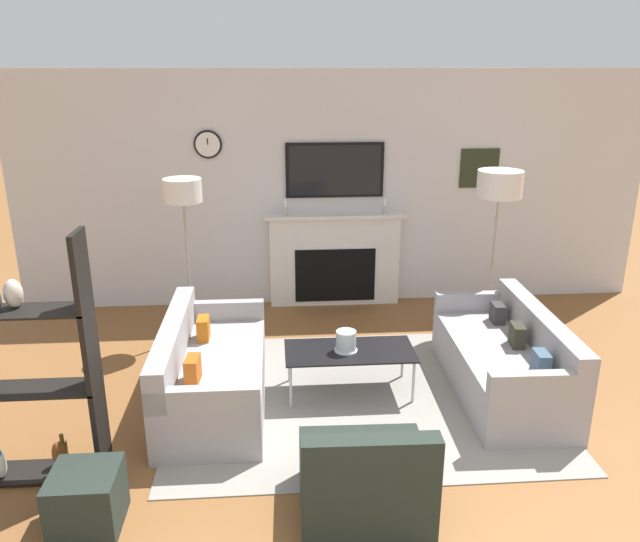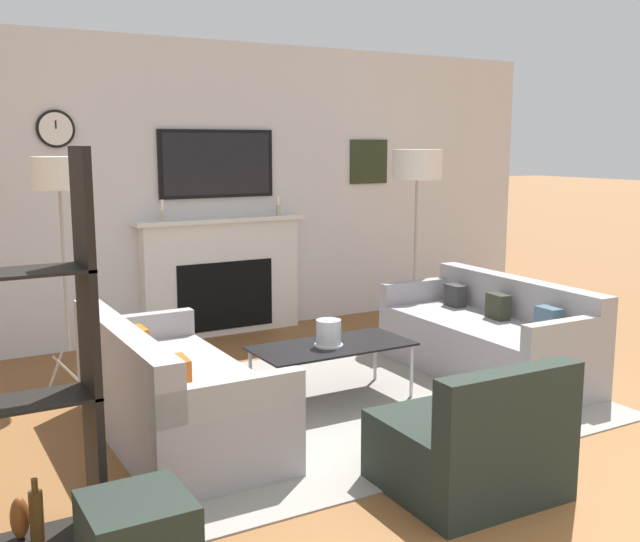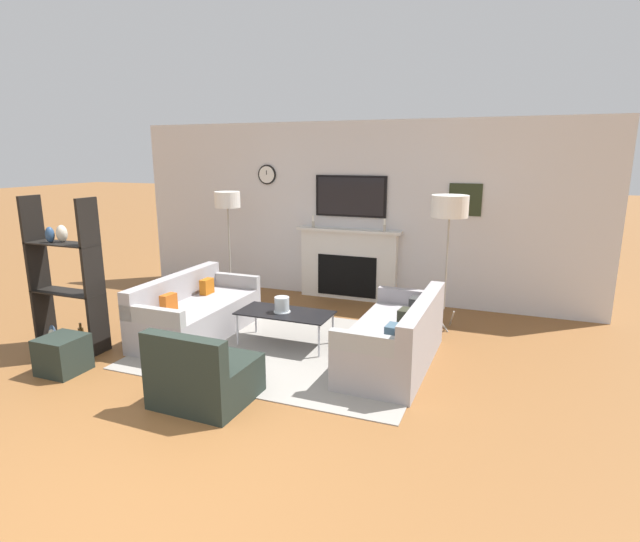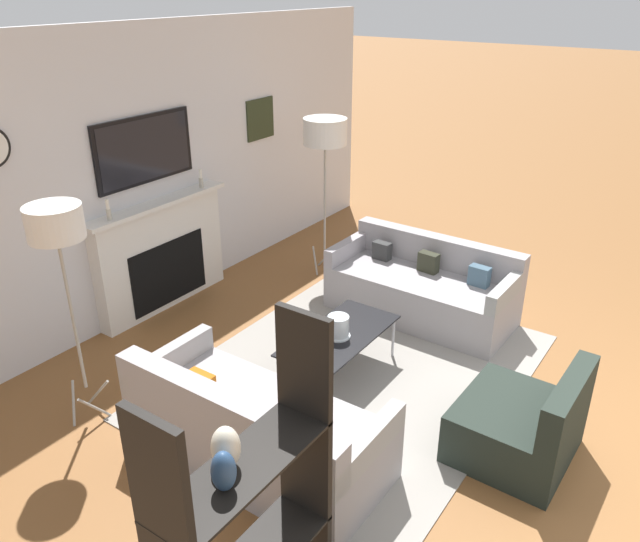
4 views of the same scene
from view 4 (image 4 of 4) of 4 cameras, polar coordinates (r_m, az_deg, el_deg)
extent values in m
cube|color=silver|center=(6.17, -15.80, 8.52)|extent=(7.31, 0.07, 2.70)
cube|color=silver|center=(6.36, -14.27, 1.30)|extent=(1.52, 0.16, 1.06)
cube|color=black|center=(6.36, -13.61, -0.13)|extent=(0.94, 0.01, 0.64)
cube|color=silver|center=(6.15, -14.68, 5.95)|extent=(1.64, 0.22, 0.04)
cylinder|color=#B2AD9E|center=(5.77, -18.74, 4.92)|extent=(0.04, 0.04, 0.10)
cylinder|color=white|center=(5.74, -18.87, 5.80)|extent=(0.03, 0.03, 0.09)
cylinder|color=#B2AD9E|center=(6.47, -10.81, 7.93)|extent=(0.04, 0.04, 0.10)
cylinder|color=white|center=(6.44, -10.88, 8.73)|extent=(0.03, 0.03, 0.09)
cube|color=black|center=(6.07, -15.77, 10.65)|extent=(1.12, 0.04, 0.62)
cube|color=black|center=(6.06, -15.65, 10.63)|extent=(1.04, 0.01, 0.56)
cube|color=#272F1B|center=(7.24, -5.49, 13.67)|extent=(0.45, 0.02, 0.45)
cube|color=gray|center=(5.31, 3.09, -9.42)|extent=(3.16, 2.48, 0.01)
cube|color=#9C9799|center=(4.39, -5.59, -14.69)|extent=(0.82, 1.77, 0.42)
cube|color=#9C9799|center=(3.97, -8.89, -12.96)|extent=(0.17, 1.77, 0.32)
cube|color=#9B9999|center=(4.70, -13.64, -7.82)|extent=(0.81, 0.10, 0.18)
cube|color=#9C9A97|center=(3.82, 4.22, -15.80)|extent=(0.81, 0.10, 0.18)
cube|color=#B85D14|center=(4.35, -10.83, -10.33)|extent=(0.10, 0.20, 0.20)
cube|color=#B65318|center=(3.93, -2.43, -14.28)|extent=(0.11, 0.21, 0.20)
cube|color=#9C9799|center=(6.14, 9.17, -2.28)|extent=(0.82, 1.77, 0.44)
cube|color=#9C9799|center=(6.24, 10.72, 1.84)|extent=(0.20, 1.76, 0.30)
cube|color=#989997|center=(5.74, 16.75, -1.67)|extent=(0.79, 0.12, 0.18)
cube|color=#A0999E|center=(6.38, 2.74, 2.18)|extent=(0.79, 0.12, 0.18)
cube|color=#415B6E|center=(5.92, 14.36, -0.45)|extent=(0.11, 0.19, 0.19)
cube|color=#2F3123|center=(6.10, 9.88, 0.79)|extent=(0.12, 0.20, 0.19)
cube|color=#333433|center=(6.32, 5.68, 1.87)|extent=(0.11, 0.18, 0.18)
cube|color=#222B25|center=(4.64, 17.35, -13.67)|extent=(0.83, 0.77, 0.38)
cube|color=#222B25|center=(4.38, 21.75, -11.14)|extent=(0.82, 0.16, 0.34)
cube|color=black|center=(5.08, 1.78, -5.87)|extent=(1.11, 0.53, 0.02)
cylinder|color=#B7B7BC|center=(4.73, 0.64, -11.43)|extent=(0.02, 0.02, 0.39)
cylinder|color=#B7B7BC|center=(5.48, 6.71, -6.04)|extent=(0.02, 0.02, 0.39)
cylinder|color=#B7B7BC|center=(4.95, -3.79, -9.64)|extent=(0.02, 0.02, 0.39)
cylinder|color=#B7B7BC|center=(5.67, 2.66, -4.74)|extent=(0.02, 0.02, 0.39)
cylinder|color=silver|center=(5.00, 1.68, -5.09)|extent=(0.17, 0.17, 0.18)
cylinder|color=silver|center=(5.03, 1.68, -5.50)|extent=(0.10, 0.10, 0.10)
cylinder|color=silver|center=(5.05, 1.67, -5.94)|extent=(0.20, 0.20, 0.01)
cylinder|color=#9E998E|center=(5.17, -19.66, -10.44)|extent=(0.09, 0.23, 0.27)
cylinder|color=#9E998E|center=(5.12, -21.61, -11.17)|extent=(0.17, 0.19, 0.27)
cylinder|color=#9E998E|center=(5.02, -19.86, -11.69)|extent=(0.23, 0.07, 0.27)
cylinder|color=#9E998E|center=(4.73, -21.68, -3.93)|extent=(0.02, 0.02, 1.19)
cylinder|color=white|center=(4.45, -23.11, 4.12)|extent=(0.37, 0.37, 0.23)
cylinder|color=#9E998E|center=(7.16, 0.68, 1.37)|extent=(0.09, 0.23, 0.27)
cylinder|color=#9E998E|center=(7.04, -0.45, 0.95)|extent=(0.17, 0.19, 0.27)
cylinder|color=#9E998E|center=(6.99, 1.04, 0.76)|extent=(0.23, 0.07, 0.27)
cylinder|color=#9E998E|center=(6.80, 0.44, 6.62)|extent=(0.02, 0.02, 1.19)
cylinder|color=white|center=(6.61, 0.47, 12.64)|extent=(0.46, 0.46, 0.27)
cube|color=black|center=(3.11, -1.32, -18.09)|extent=(0.04, 0.28, 1.76)
cube|color=black|center=(2.63, -6.96, -17.38)|extent=(0.87, 0.28, 0.02)
ellipsoid|color=beige|center=(2.57, -8.61, -15.66)|extent=(0.12, 0.12, 0.19)
ellipsoid|color=navy|center=(2.48, -8.81, -17.62)|extent=(0.10, 0.10, 0.18)
camera|label=1|loc=(3.96, 73.60, 3.44)|focal=35.00mm
camera|label=2|loc=(2.57, 80.89, -27.92)|focal=42.00mm
camera|label=3|loc=(6.72, 58.47, 6.39)|focal=28.00mm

